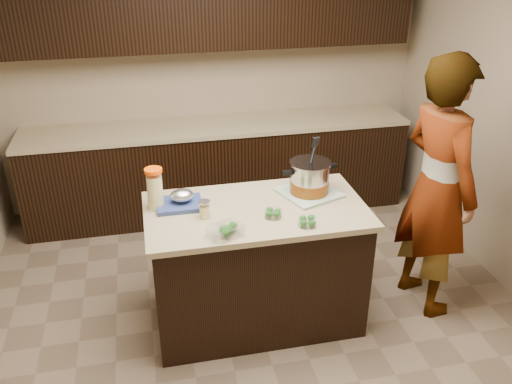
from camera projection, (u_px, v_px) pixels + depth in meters
ground_plane at (256, 316)px, 3.97m from camera, size 4.00×4.00×0.00m
room_shell at (256, 87)px, 3.20m from camera, size 4.04×4.04×2.72m
back_cabinets at (216, 118)px, 5.06m from camera, size 3.60×0.63×2.33m
island at (256, 265)px, 3.76m from camera, size 1.46×0.81×0.90m
dish_towel at (309, 193)px, 3.75m from camera, size 0.46×0.46×0.02m
stock_pot at (310, 179)px, 3.70m from camera, size 0.40×0.32×0.40m
lemonade_pitcher at (155, 190)px, 3.51m from camera, size 0.14×0.14×0.28m
mason_jar at (205, 210)px, 3.43m from camera, size 0.10×0.10×0.12m
broccoli_tub_left at (273, 214)px, 3.45m from camera, size 0.12×0.12×0.05m
broccoli_tub_right at (307, 222)px, 3.35m from camera, size 0.14×0.14×0.05m
broccoli_tub_rect at (225, 232)px, 3.24m from camera, size 0.24×0.21×0.07m
blue_tray at (180, 201)px, 3.57m from camera, size 0.30×0.24×0.11m
person at (437, 188)px, 3.74m from camera, size 0.56×0.75×1.88m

